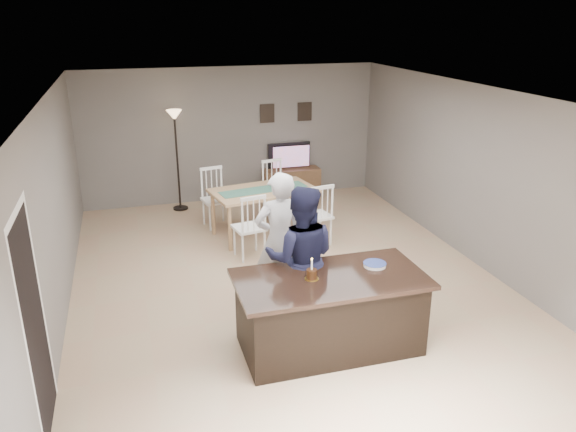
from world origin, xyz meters
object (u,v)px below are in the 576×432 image
object	(u,v)px
kitchen_island	(330,312)
plate_stack	(375,265)
woman	(280,240)
dining_table	(264,197)
tv_console	(291,183)
man	(301,259)
birthday_cake	(312,274)
floor_lamp	(175,133)
television	(290,156)

from	to	relation	value
kitchen_island	plate_stack	world-z (taller)	plate_stack
woman	dining_table	world-z (taller)	woman
kitchen_island	tv_console	bearing A→B (deg)	77.84
kitchen_island	man	size ratio (longest dim) A/B	1.18
woman	dining_table	size ratio (longest dim) A/B	0.81
woman	man	bearing A→B (deg)	96.44
birthday_cake	floor_lamp	xyz separation A→B (m)	(-0.92, 5.40, 0.56)
man	dining_table	world-z (taller)	man
plate_stack	man	bearing A→B (deg)	150.85
kitchen_island	man	world-z (taller)	man
television	man	world-z (taller)	man
dining_table	plate_stack	bearing A→B (deg)	-92.75
television	birthday_cake	xyz separation A→B (m)	(-1.42, -5.62, 0.10)
birthday_cake	dining_table	world-z (taller)	birthday_cake
woman	plate_stack	size ratio (longest dim) A/B	6.76
tv_console	birthday_cake	world-z (taller)	birthday_cake
kitchen_island	woman	size ratio (longest dim) A/B	1.18
television	tv_console	bearing A→B (deg)	90.00
television	woman	distance (m)	4.70
television	floor_lamp	world-z (taller)	floor_lamp
kitchen_island	woman	bearing A→B (deg)	102.87
television	plate_stack	xyz separation A→B (m)	(-0.61, -5.52, 0.06)
birthday_cake	plate_stack	bearing A→B (deg)	7.36
television	woman	world-z (taller)	woman
floor_lamp	woman	bearing A→B (deg)	-78.33
woman	man	distance (m)	0.63
woman	birthday_cake	distance (m)	1.16
plate_stack	television	bearing A→B (deg)	83.72
kitchen_island	floor_lamp	bearing A→B (deg)	101.93
man	dining_table	size ratio (longest dim) A/B	0.81
woman	man	xyz separation A→B (m)	(0.09, -0.62, -0.00)
television	man	distance (m)	5.27
tv_console	man	bearing A→B (deg)	-105.32
plate_stack	dining_table	xyz separation A→B (m)	(-0.46, 3.51, -0.24)
woman	tv_console	bearing A→B (deg)	-110.50
man	plate_stack	xyz separation A→B (m)	(0.77, -0.43, 0.01)
tv_console	floor_lamp	bearing A→B (deg)	-176.25
television	birthday_cake	distance (m)	5.80
woman	birthday_cake	size ratio (longest dim) A/B	7.24
woman	plate_stack	xyz separation A→B (m)	(0.86, -1.05, 0.01)
kitchen_island	dining_table	distance (m)	3.64
television	plate_stack	world-z (taller)	television
woman	dining_table	distance (m)	2.50
tv_console	man	size ratio (longest dim) A/B	0.66
tv_console	television	world-z (taller)	television
birthday_cake	dining_table	bearing A→B (deg)	84.48
tv_console	dining_table	bearing A→B (deg)	-118.93
kitchen_island	birthday_cake	bearing A→B (deg)	175.67
floor_lamp	dining_table	bearing A→B (deg)	-54.44
dining_table	man	bearing A→B (deg)	-105.92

